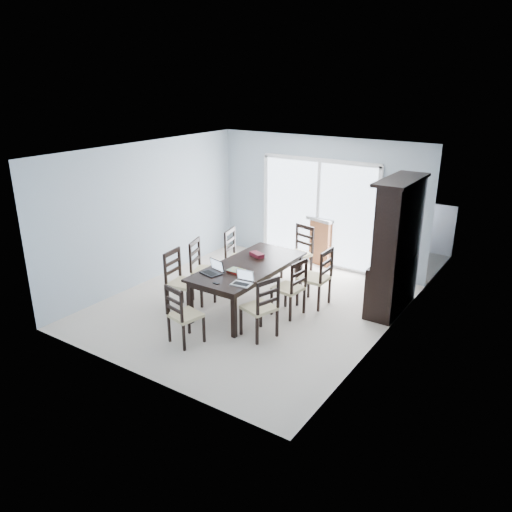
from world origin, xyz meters
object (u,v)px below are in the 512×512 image
object	(u,v)px
dining_table	(249,269)
laptop_dark	(211,271)
china_hutch	(396,248)
chair_left_far	(236,251)
cell_phone	(216,283)
game_box	(257,255)
chair_right_far	(320,271)
laptop_silver	(241,282)
chair_left_mid	(201,263)
chair_end_far	(300,246)
chair_right_mid	(293,282)
hot_tub	(320,227)
chair_right_near	(263,301)
chair_end_near	(180,309)
chair_left_near	(179,274)

from	to	relation	value
dining_table	laptop_dark	bearing A→B (deg)	-112.34
china_hutch	chair_left_far	distance (m)	2.90
laptop_dark	cell_phone	world-z (taller)	laptop_dark
dining_table	game_box	size ratio (longest dim) A/B	8.13
chair_left_far	chair_right_far	world-z (taller)	chair_left_far
dining_table	laptop_silver	world-z (taller)	laptop_silver
chair_left_mid	laptop_dark	xyz separation A→B (m)	(0.65, -0.55, 0.17)
chair_end_far	chair_right_mid	bearing A→B (deg)	128.10
chair_right_far	chair_left_mid	bearing A→B (deg)	112.53
dining_table	laptop_silver	distance (m)	0.84
hot_tub	china_hutch	bearing A→B (deg)	-41.49
dining_table	game_box	distance (m)	0.44
chair_end_far	laptop_silver	xyz separation A→B (m)	(0.30, -2.38, 0.18)
dining_table	chair_right_mid	world-z (taller)	chair_right_mid
cell_phone	chair_left_mid	bearing A→B (deg)	145.11
chair_left_mid	chair_end_far	bearing A→B (deg)	131.84
chair_right_far	cell_phone	size ratio (longest dim) A/B	11.83
chair_right_mid	chair_right_far	bearing A→B (deg)	-11.37
dining_table	hot_tub	world-z (taller)	hot_tub
laptop_dark	chair_right_far	bearing A→B (deg)	59.82
laptop_silver	game_box	bearing A→B (deg)	105.95
chair_left_mid	chair_left_far	xyz separation A→B (m)	(0.12, 0.85, -0.00)
chair_right_near	china_hutch	bearing A→B (deg)	-13.72
chair_left_far	chair_end_near	world-z (taller)	chair_left_far
dining_table	china_hutch	xyz separation A→B (m)	(2.02, 1.25, 0.40)
laptop_dark	cell_phone	bearing A→B (deg)	-27.57
chair_right_near	hot_tub	xyz separation A→B (m)	(-1.17, 4.16, -0.10)
dining_table	chair_left_far	bearing A→B (deg)	137.16
chair_left_mid	hot_tub	distance (m)	3.53
dining_table	laptop_dark	distance (m)	0.72
chair_left_near	chair_right_near	xyz separation A→B (m)	(1.70, -0.07, -0.02)
china_hutch	chair_left_far	xyz separation A→B (m)	(-2.82, -0.51, -0.45)
china_hutch	chair_left_mid	bearing A→B (deg)	-155.17
chair_end_near	chair_end_far	xyz separation A→B (m)	(0.17, 3.22, 0.07)
chair_left_far	laptop_dark	bearing A→B (deg)	7.83
dining_table	chair_right_near	xyz separation A→B (m)	(0.79, -0.78, -0.08)
chair_right_near	laptop_silver	size ratio (longest dim) A/B	3.55
chair_left_mid	hot_tub	size ratio (longest dim) A/B	0.53
chair_end_near	hot_tub	distance (m)	4.97
chair_left_far	chair_right_near	distance (m)	2.21
game_box	dining_table	bearing A→B (deg)	-75.09
chair_end_far	china_hutch	bearing A→B (deg)	-178.01
chair_left_mid	chair_right_far	size ratio (longest dim) A/B	1.01
dining_table	laptop_silver	bearing A→B (deg)	-62.90
chair_left_mid	chair_left_far	world-z (taller)	chair_left_mid
chair_right_near	chair_end_far	size ratio (longest dim) A/B	0.96
chair_left_near	china_hutch	bearing A→B (deg)	116.83
game_box	laptop_silver	bearing A→B (deg)	-66.99
china_hutch	game_box	xyz separation A→B (m)	(-2.13, -0.84, -0.29)
dining_table	china_hutch	world-z (taller)	china_hutch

